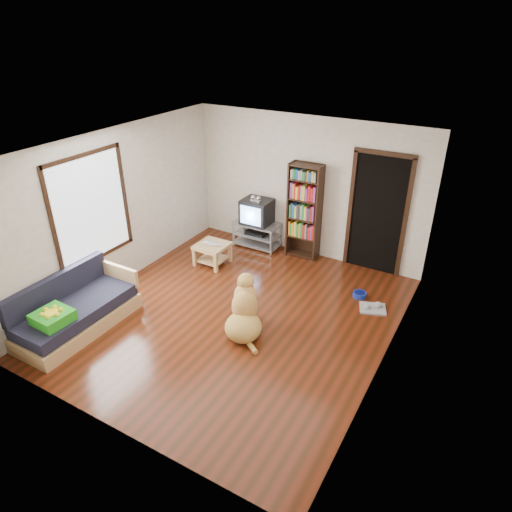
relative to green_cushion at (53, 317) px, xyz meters
The scene contains 18 objects.
ground 2.58m from the green_cushion, 46.35° to the left, with size 5.00×5.00×0.00m, color #561E0E.
ceiling 3.29m from the green_cushion, 46.35° to the left, with size 5.00×5.00×0.00m, color white.
wall_back 4.74m from the green_cushion, 68.01° to the left, with size 4.50×4.50×0.00m, color silver.
wall_front 2.04m from the green_cushion, 20.82° to the right, with size 4.50×4.50×0.00m, color silver.
wall_left 2.06m from the green_cushion, 105.25° to the left, with size 5.00×5.00×0.00m, color silver.
wall_right 4.47m from the green_cushion, 24.64° to the left, with size 5.00×5.00×0.00m, color silver.
green_cushion is the anchor object (origin of this frame).
laptop 3.05m from the green_cushion, 80.48° to the left, with size 0.34×0.22×0.03m, color silver.
dog_bowl 4.65m from the green_cushion, 45.62° to the left, with size 0.22×0.22×0.08m, color navy.
grey_rag 4.70m from the green_cushion, 40.84° to the left, with size 0.40×0.32×0.03m, color #9A9A9A.
window 1.74m from the green_cushion, 109.93° to the left, with size 0.03×1.46×1.70m.
doorway 5.35m from the green_cushion, 54.30° to the left, with size 1.03×0.05×2.19m.
tv_stand 4.18m from the green_cushion, 78.24° to the left, with size 0.90×0.45×0.50m.
crt_tv 4.20m from the green_cushion, 78.31° to the left, with size 0.55×0.52×0.58m.
bookshelf 4.58m from the green_cushion, 66.69° to the left, with size 0.60×0.30×1.80m.
sofa 0.53m from the green_cushion, 105.28° to the left, with size 0.80×1.80×0.80m.
coffee_table 3.08m from the green_cushion, 80.57° to the left, with size 0.55×0.55×0.40m.
dog 2.61m from the green_cushion, 37.89° to the left, with size 0.74×0.94×0.85m.
Camera 1 is at (3.14, -4.84, 4.12)m, focal length 32.00 mm.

